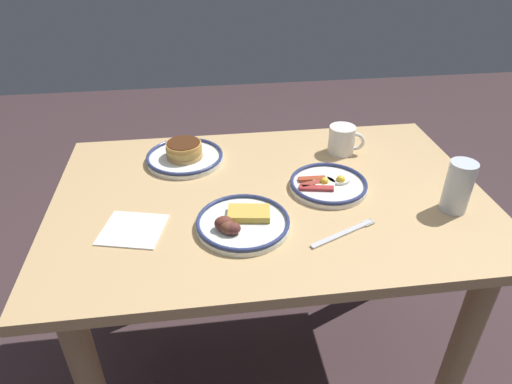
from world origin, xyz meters
TOP-DOWN VIEW (x-y plane):
  - ground_plane at (0.00, 0.00)m, footprint 6.00×6.00m
  - dining_table at (0.00, 0.00)m, footprint 1.21×0.80m
  - plate_near_main at (-0.17, -0.01)m, footprint 0.22×0.22m
  - plate_center_pancakes at (0.24, -0.22)m, footprint 0.24×0.24m
  - plate_far_companion at (0.10, 0.14)m, footprint 0.24×0.24m
  - coffee_mug at (-0.27, -0.21)m, footprint 0.11×0.08m
  - drinking_glass at (-0.47, 0.14)m, footprint 0.07×0.07m
  - paper_napkin at (0.37, 0.12)m, footprint 0.18×0.17m
  - fork_near at (-0.15, 0.21)m, footprint 0.19×0.10m

SIDE VIEW (x-z plane):
  - ground_plane at x=0.00m, z-range 0.00..0.00m
  - dining_table at x=0.00m, z-range 0.24..1.00m
  - paper_napkin at x=0.37m, z-range 0.76..0.76m
  - fork_near at x=-0.15m, z-range 0.76..0.76m
  - plate_near_main at x=-0.17m, z-range 0.75..0.79m
  - plate_far_companion at x=0.10m, z-range 0.75..0.80m
  - plate_center_pancakes at x=0.24m, z-range 0.74..0.81m
  - coffee_mug at x=-0.27m, z-range 0.76..0.85m
  - drinking_glass at x=-0.47m, z-range 0.75..0.89m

